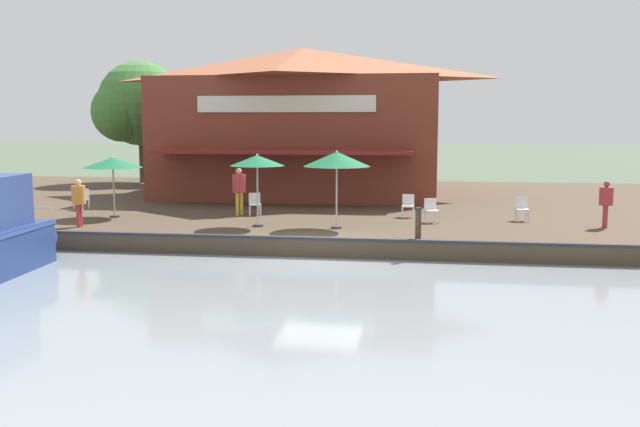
{
  "coord_description": "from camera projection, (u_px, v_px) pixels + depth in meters",
  "views": [
    {
      "loc": [
        20.84,
        3.16,
        4.2
      ],
      "look_at": [
        -1.0,
        -0.14,
        1.3
      ],
      "focal_mm": 40.0,
      "sensor_mm": 36.0,
      "label": 1
    }
  ],
  "objects": [
    {
      "name": "ground_plane",
      "position": [
        320.0,
        261.0,
        21.44
      ],
      "size": [
        220.0,
        220.0,
        0.0
      ],
      "primitive_type": "plane",
      "color": "#4C5B47"
    },
    {
      "name": "quay_deck",
      "position": [
        356.0,
        207.0,
        32.19
      ],
      "size": [
        22.0,
        56.0,
        0.6
      ],
      "primitive_type": "cube",
      "color": "#4C3D2D",
      "rests_on": "ground"
    },
    {
      "name": "quay_edge_fender",
      "position": [
        320.0,
        239.0,
        21.45
      ],
      "size": [
        0.2,
        50.4,
        0.1
      ],
      "primitive_type": "cube",
      "color": "#2D2D33",
      "rests_on": "quay_deck"
    },
    {
      "name": "waterfront_restaurant",
      "position": [
        303.0,
        121.0,
        34.73
      ],
      "size": [
        10.93,
        13.52,
        7.05
      ],
      "color": "brown",
      "rests_on": "quay_deck"
    },
    {
      "name": "patio_umbrella_mid_patio_right",
      "position": [
        113.0,
        163.0,
        26.36
      ],
      "size": [
        2.16,
        2.16,
        2.28
      ],
      "color": "#B7B7B7",
      "rests_on": "quay_deck"
    },
    {
      "name": "patio_umbrella_far_corner",
      "position": [
        257.0,
        161.0,
        23.99
      ],
      "size": [
        1.85,
        1.85,
        2.47
      ],
      "color": "#B7B7B7",
      "rests_on": "quay_deck"
    },
    {
      "name": "patio_umbrella_near_quay_edge",
      "position": [
        337.0,
        159.0,
        23.55
      ],
      "size": [
        2.23,
        2.23,
        2.6
      ],
      "color": "#B7B7B7",
      "rests_on": "quay_deck"
    },
    {
      "name": "cafe_chair_far_corner_seat",
      "position": [
        431.0,
        209.0,
        25.16
      ],
      "size": [
        0.55,
        0.55,
        0.85
      ],
      "color": "white",
      "rests_on": "quay_deck"
    },
    {
      "name": "cafe_chair_mid_patio",
      "position": [
        408.0,
        205.0,
        26.54
      ],
      "size": [
        0.45,
        0.45,
        0.85
      ],
      "color": "white",
      "rests_on": "quay_deck"
    },
    {
      "name": "cafe_chair_back_row_seat",
      "position": [
        522.0,
        208.0,
        25.54
      ],
      "size": [
        0.48,
        0.48,
        0.85
      ],
      "color": "white",
      "rests_on": "quay_deck"
    },
    {
      "name": "cafe_chair_under_first_umbrella",
      "position": [
        255.0,
        203.0,
        27.11
      ],
      "size": [
        0.56,
        0.56,
        0.85
      ],
      "color": "white",
      "rests_on": "quay_deck"
    },
    {
      "name": "cafe_chair_beside_entrance",
      "position": [
        83.0,
        198.0,
        28.74
      ],
      "size": [
        0.52,
        0.52,
        0.85
      ],
      "color": "white",
      "rests_on": "quay_deck"
    },
    {
      "name": "person_at_quay_edge",
      "position": [
        606.0,
        199.0,
        23.85
      ],
      "size": [
        0.45,
        0.45,
        1.58
      ],
      "color": "#B23338",
      "rests_on": "quay_deck"
    },
    {
      "name": "person_near_entrance",
      "position": [
        239.0,
        185.0,
        26.98
      ],
      "size": [
        0.51,
        0.51,
        1.8
      ],
      "color": "gold",
      "rests_on": "quay_deck"
    },
    {
      "name": "person_mid_patio",
      "position": [
        79.0,
        197.0,
        24.06
      ],
      "size": [
        0.46,
        0.46,
        1.62
      ],
      "color": "#B23338",
      "rests_on": "quay_deck"
    },
    {
      "name": "mooring_post",
      "position": [
        418.0,
        224.0,
        21.21
      ],
      "size": [
        0.22,
        0.22,
        1.02
      ],
      "color": "#473323",
      "rests_on": "quay_deck"
    },
    {
      "name": "tree_downstream_bank",
      "position": [
        192.0,
        102.0,
        40.71
      ],
      "size": [
        3.43,
        3.27,
        6.36
      ],
      "color": "brown",
      "rests_on": "quay_deck"
    },
    {
      "name": "tree_upstream_bank",
      "position": [
        136.0,
        106.0,
        40.67
      ],
      "size": [
        5.07,
        4.83,
        6.97
      ],
      "color": "brown",
      "rests_on": "quay_deck"
    }
  ]
}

